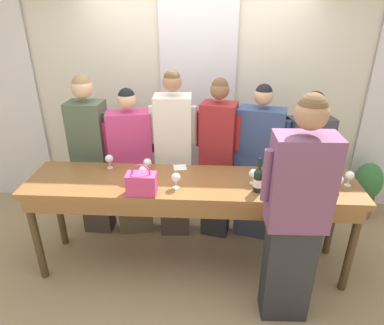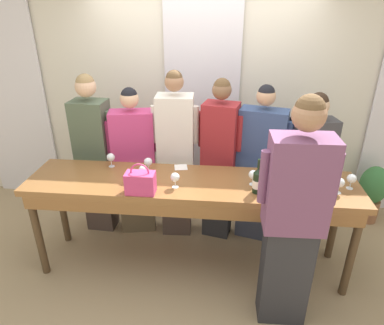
{
  "view_description": "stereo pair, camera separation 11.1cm",
  "coord_description": "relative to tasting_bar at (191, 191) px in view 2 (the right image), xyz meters",
  "views": [
    {
      "loc": [
        0.15,
        -2.67,
        2.41
      ],
      "look_at": [
        0.0,
        0.06,
        1.1
      ],
      "focal_mm": 32.0,
      "sensor_mm": 36.0,
      "label": 1
    },
    {
      "loc": [
        0.27,
        -2.66,
        2.41
      ],
      "look_at": [
        0.0,
        0.06,
        1.1
      ],
      "focal_mm": 32.0,
      "sensor_mm": 36.0,
      "label": 2
    }
  ],
  "objects": [
    {
      "name": "guest_olive_jacket",
      "position": [
        -1.09,
        0.57,
        0.06
      ],
      "size": [
        0.47,
        0.28,
        1.77
      ],
      "color": "#473833",
      "rests_on": "ground_plane"
    },
    {
      "name": "wine_glass_front_mid",
      "position": [
        1.36,
        0.02,
        0.19
      ],
      "size": [
        0.08,
        0.08,
        0.14
      ],
      "color": "white",
      "rests_on": "tasting_bar"
    },
    {
      "name": "handbag",
      "position": [
        -0.4,
        -0.22,
        0.19
      ],
      "size": [
        0.24,
        0.14,
        0.27
      ],
      "color": "#C63870",
      "rests_on": "tasting_bar"
    },
    {
      "name": "guest_beige_cap",
      "position": [
        1.14,
        0.57,
        -0.01
      ],
      "size": [
        0.55,
        0.31,
        1.64
      ],
      "color": "#473833",
      "rests_on": "ground_plane"
    },
    {
      "name": "guest_striped_shirt",
      "position": [
        0.24,
        0.57,
        0.05
      ],
      "size": [
        0.46,
        0.32,
        1.75
      ],
      "color": "#28282D",
      "rests_on": "ground_plane"
    },
    {
      "name": "ground_plane",
      "position": [
        0.0,
        0.02,
        -0.85
      ],
      "size": [
        18.0,
        18.0,
        0.0
      ],
      "primitive_type": "plane",
      "color": "tan"
    },
    {
      "name": "wall_back",
      "position": [
        0.0,
        1.35,
        0.55
      ],
      "size": [
        12.0,
        0.06,
        2.8
      ],
      "color": "silver",
      "rests_on": "ground_plane"
    },
    {
      "name": "wine_glass_center_mid",
      "position": [
        0.54,
        0.01,
        0.19
      ],
      "size": [
        0.08,
        0.08,
        0.14
      ],
      "color": "white",
      "rests_on": "tasting_bar"
    },
    {
      "name": "host_pouring",
      "position": [
        0.8,
        -0.52,
        0.12
      ],
      "size": [
        0.55,
        0.27,
        1.89
      ],
      "color": "#28282D",
      "rests_on": "ground_plane"
    },
    {
      "name": "tasting_bar",
      "position": [
        0.0,
        0.0,
        0.0
      ],
      "size": [
        2.95,
        0.65,
        0.95
      ],
      "color": "brown",
      "rests_on": "ground_plane"
    },
    {
      "name": "guest_pink_top",
      "position": [
        -0.66,
        0.57,
        -0.02
      ],
      "size": [
        0.56,
        0.31,
        1.64
      ],
      "color": "brown",
      "rests_on": "ground_plane"
    },
    {
      "name": "wine_glass_front_right",
      "position": [
        1.24,
        -0.07,
        0.19
      ],
      "size": [
        0.08,
        0.08,
        0.14
      ],
      "color": "white",
      "rests_on": "tasting_bar"
    },
    {
      "name": "napkin",
      "position": [
        -0.13,
        0.28,
        0.1
      ],
      "size": [
        0.14,
        0.14,
        0.0
      ],
      "color": "white",
      "rests_on": "tasting_bar"
    },
    {
      "name": "wine_glass_front_left",
      "position": [
        -0.13,
        -0.1,
        0.19
      ],
      "size": [
        0.08,
        0.08,
        0.14
      ],
      "color": "white",
      "rests_on": "tasting_bar"
    },
    {
      "name": "wine_glass_back_left",
      "position": [
        -0.42,
        0.17,
        0.19
      ],
      "size": [
        0.08,
        0.08,
        0.14
      ],
      "color": "white",
      "rests_on": "tasting_bar"
    },
    {
      "name": "wine_glass_center_right",
      "position": [
        -0.43,
        0.02,
        0.19
      ],
      "size": [
        0.08,
        0.08,
        0.14
      ],
      "color": "white",
      "rests_on": "tasting_bar"
    },
    {
      "name": "wine_bottle",
      "position": [
        0.57,
        -0.12,
        0.21
      ],
      "size": [
        0.08,
        0.08,
        0.3
      ],
      "color": "black",
      "rests_on": "tasting_bar"
    },
    {
      "name": "curtain_panel_center",
      "position": [
        0.0,
        1.29,
        0.49
      ],
      "size": [
        0.86,
        0.03,
        2.69
      ],
      "color": "white",
      "rests_on": "ground_plane"
    },
    {
      "name": "wine_glass_center_left",
      "position": [
        -0.8,
        0.24,
        0.19
      ],
      "size": [
        0.08,
        0.08,
        0.14
      ],
      "color": "white",
      "rests_on": "tasting_bar"
    },
    {
      "name": "guest_navy_coat",
      "position": [
        0.65,
        0.57,
        0.0
      ],
      "size": [
        0.57,
        0.33,
        1.7
      ],
      "color": "#383D51",
      "rests_on": "ground_plane"
    },
    {
      "name": "potted_plant",
      "position": [
        2.03,
        1.0,
        -0.46
      ],
      "size": [
        0.32,
        0.32,
        0.7
      ],
      "color": "#935B3D",
      "rests_on": "ground_plane"
    },
    {
      "name": "guest_cream_sweater",
      "position": [
        -0.22,
        0.57,
        0.07
      ],
      "size": [
        0.48,
        0.28,
        1.82
      ],
      "color": "#473833",
      "rests_on": "ground_plane"
    },
    {
      "name": "curtain_panel_left",
      "position": [
        -2.36,
        1.29,
        0.49
      ],
      "size": [
        0.86,
        0.03,
        2.69
      ],
      "color": "white",
      "rests_on": "ground_plane"
    }
  ]
}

